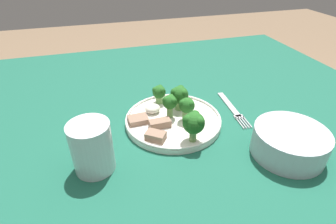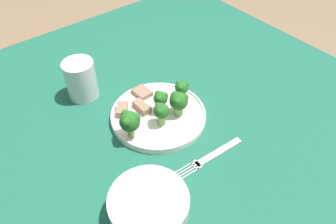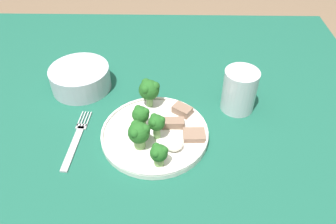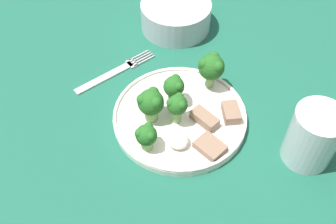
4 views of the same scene
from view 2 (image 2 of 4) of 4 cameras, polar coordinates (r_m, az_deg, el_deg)
table at (r=0.85m, az=-0.11°, el=-7.09°), size 1.19×1.17×0.75m
dinner_plate at (r=0.81m, az=-1.71°, el=-0.53°), size 0.23×0.23×0.02m
fork at (r=0.73m, az=7.43°, el=-7.73°), size 0.03×0.18×0.00m
cream_bowl at (r=0.63m, az=-3.32°, el=-16.26°), size 0.15×0.15×0.06m
drinking_glass at (r=0.87m, az=-14.87°, el=5.20°), size 0.08×0.08×0.10m
broccoli_floret_near_rim_left at (r=0.78m, az=1.88°, el=1.84°), size 0.05×0.04×0.06m
broccoli_floret_center_left at (r=0.78m, az=-1.31°, el=2.32°), size 0.04×0.04×0.06m
broccoli_floret_back_left at (r=0.83m, az=2.39°, el=4.21°), size 0.04×0.04×0.05m
broccoli_floret_front_left at (r=0.75m, az=-1.15°, el=0.04°), size 0.04×0.04×0.06m
broccoli_floret_center_back at (r=0.73m, az=-6.69°, el=-1.60°), size 0.05×0.05×0.07m
meat_slice_front_slice at (r=0.86m, az=-4.53°, el=3.39°), size 0.05×0.04×0.01m
meat_slice_middle_slice at (r=0.81m, az=-4.60°, el=0.90°), size 0.05×0.02×0.02m
meat_slice_rear_slice at (r=0.81m, az=-7.96°, el=0.41°), size 0.05×0.05×0.02m
sauce_dollop at (r=0.84m, az=-1.07°, el=3.00°), size 0.04×0.04×0.02m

